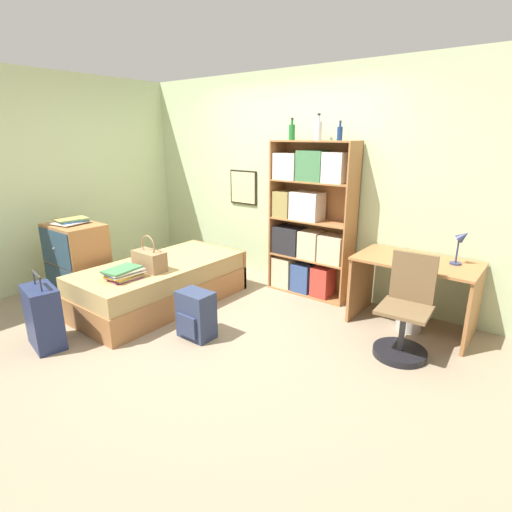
# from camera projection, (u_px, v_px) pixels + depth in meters

# --- Properties ---
(ground_plane) EXTENTS (14.00, 14.00, 0.00)m
(ground_plane) POSITION_uv_depth(u_px,v_px,m) (210.00, 321.00, 4.15)
(ground_plane) COLOR gray
(wall_back) EXTENTS (10.00, 0.09, 2.60)m
(wall_back) POSITION_uv_depth(u_px,v_px,m) (293.00, 182.00, 4.93)
(wall_back) COLOR beige
(wall_back) RESTS_ON ground_plane
(wall_left) EXTENTS (0.06, 10.00, 2.60)m
(wall_left) POSITION_uv_depth(u_px,v_px,m) (73.00, 180.00, 5.18)
(wall_left) COLOR beige
(wall_left) RESTS_ON ground_plane
(bed) EXTENTS (0.93, 1.91, 0.49)m
(bed) POSITION_uv_depth(u_px,v_px,m) (163.00, 283.00, 4.53)
(bed) COLOR #A36B3D
(bed) RESTS_ON ground_plane
(handbag) EXTENTS (0.36, 0.19, 0.38)m
(handbag) POSITION_uv_depth(u_px,v_px,m) (149.00, 260.00, 4.19)
(handbag) COLOR #93704C
(handbag) RESTS_ON bed
(book_stack_on_bed) EXTENTS (0.31, 0.39, 0.11)m
(book_stack_on_bed) POSITION_uv_depth(u_px,v_px,m) (123.00, 273.00, 3.95)
(book_stack_on_bed) COLOR #7A336B
(book_stack_on_bed) RESTS_ON bed
(suitcase) EXTENTS (0.46, 0.31, 0.70)m
(suitcase) POSITION_uv_depth(u_px,v_px,m) (43.00, 317.00, 3.59)
(suitcase) COLOR navy
(suitcase) RESTS_ON ground_plane
(dresser) EXTENTS (0.67, 0.50, 0.89)m
(dresser) POSITION_uv_depth(u_px,v_px,m) (78.00, 261.00, 4.65)
(dresser) COLOR #A36B3D
(dresser) RESTS_ON ground_plane
(magazine_pile_on_dresser) EXTENTS (0.35, 0.39, 0.06)m
(magazine_pile_on_dresser) POSITION_uv_depth(u_px,v_px,m) (71.00, 221.00, 4.54)
(magazine_pile_on_dresser) COLOR #334C84
(magazine_pile_on_dresser) RESTS_ON dresser
(bookcase) EXTENTS (1.00, 0.33, 1.80)m
(bookcase) POSITION_uv_depth(u_px,v_px,m) (307.00, 224.00, 4.68)
(bookcase) COLOR #A36B3D
(bookcase) RESTS_ON ground_plane
(bottle_green) EXTENTS (0.07, 0.07, 0.24)m
(bottle_green) POSITION_uv_depth(u_px,v_px,m) (292.00, 132.00, 4.51)
(bottle_green) COLOR #1E6B2D
(bottle_green) RESTS_ON bookcase
(bottle_brown) EXTENTS (0.08, 0.08, 0.28)m
(bottle_brown) POSITION_uv_depth(u_px,v_px,m) (318.00, 130.00, 4.37)
(bottle_brown) COLOR #B7BCC1
(bottle_brown) RESTS_ON bookcase
(bottle_clear) EXTENTS (0.06, 0.06, 0.20)m
(bottle_clear) POSITION_uv_depth(u_px,v_px,m) (340.00, 133.00, 4.20)
(bottle_clear) COLOR navy
(bottle_clear) RESTS_ON bookcase
(desk) EXTENTS (1.13, 0.66, 0.71)m
(desk) POSITION_uv_depth(u_px,v_px,m) (415.00, 281.00, 3.89)
(desk) COLOR #A36B3D
(desk) RESTS_ON ground_plane
(desk_lamp) EXTENTS (0.15, 0.10, 0.34)m
(desk_lamp) POSITION_uv_depth(u_px,v_px,m) (462.00, 242.00, 3.63)
(desk_lamp) COLOR navy
(desk_lamp) RESTS_ON desk
(desk_chair) EXTENTS (0.46, 0.46, 0.89)m
(desk_chair) POSITION_uv_depth(u_px,v_px,m) (404.00, 324.00, 3.46)
(desk_chair) COLOR black
(desk_chair) RESTS_ON ground_plane
(backpack) EXTENTS (0.34, 0.26, 0.46)m
(backpack) POSITION_uv_depth(u_px,v_px,m) (196.00, 315.00, 3.76)
(backpack) COLOR #2D3856
(backpack) RESTS_ON ground_plane
(waste_bin) EXTENTS (0.25, 0.25, 0.25)m
(waste_bin) POSITION_uv_depth(u_px,v_px,m) (409.00, 318.00, 3.95)
(waste_bin) COLOR #B7B2A8
(waste_bin) RESTS_ON ground_plane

